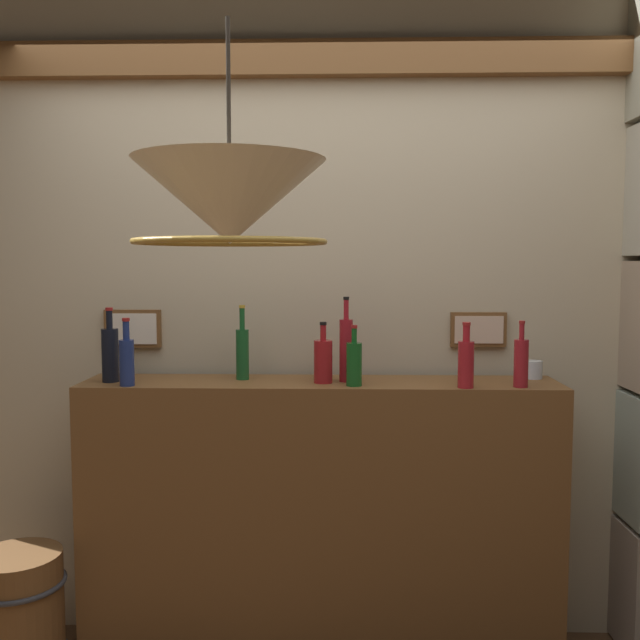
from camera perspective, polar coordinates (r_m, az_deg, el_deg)
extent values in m
cube|color=#BCAD8E|center=(3.03, 0.16, 0.39)|extent=(3.68, 0.08, 2.78)
cube|color=brown|center=(3.08, 0.13, 20.35)|extent=(3.68, 0.10, 0.14)
cube|color=brown|center=(3.12, -14.91, -0.66)|extent=(0.24, 0.03, 0.16)
cube|color=silver|center=(3.10, -14.99, -0.69)|extent=(0.21, 0.01, 0.13)
cube|color=brown|center=(3.04, 12.69, -0.75)|extent=(0.23, 0.03, 0.15)
cube|color=beige|center=(3.03, 12.75, -0.77)|extent=(0.20, 0.01, 0.12)
cube|color=gray|center=(3.41, 24.41, -18.93)|extent=(0.16, 0.34, 0.52)
cube|color=brown|center=(2.97, 0.03, -15.92)|extent=(1.90, 0.34, 1.14)
cylinder|color=#1A5427|center=(2.87, -6.30, -2.79)|extent=(0.05, 0.05, 0.20)
cylinder|color=#1A5427|center=(2.85, -6.33, 0.10)|extent=(0.02, 0.02, 0.09)
cylinder|color=#B7932D|center=(2.85, -6.34, 1.09)|extent=(0.02, 0.02, 0.01)
cylinder|color=black|center=(2.91, -16.63, -2.76)|extent=(0.07, 0.07, 0.21)
cylinder|color=black|center=(2.90, -16.70, 0.03)|extent=(0.02, 0.02, 0.07)
cylinder|color=maroon|center=(2.89, -16.72, 0.85)|extent=(0.03, 0.03, 0.01)
cylinder|color=maroon|center=(2.78, 15.97, -3.39)|extent=(0.05, 0.05, 0.18)
cylinder|color=maroon|center=(2.77, 16.03, -0.92)|extent=(0.02, 0.02, 0.06)
cylinder|color=maroon|center=(2.77, 16.04, -0.18)|extent=(0.02, 0.02, 0.01)
cylinder|color=maroon|center=(2.77, 0.26, -3.39)|extent=(0.07, 0.07, 0.17)
cylinder|color=maroon|center=(2.76, 0.26, -1.04)|extent=(0.02, 0.02, 0.06)
cylinder|color=black|center=(2.75, 0.26, -0.28)|extent=(0.03, 0.03, 0.01)
cylinder|color=navy|center=(2.80, -15.37, -3.36)|extent=(0.06, 0.06, 0.18)
cylinder|color=navy|center=(2.79, -15.43, -0.82)|extent=(0.03, 0.03, 0.07)
cylinder|color=maroon|center=(2.79, -15.45, 0.03)|extent=(0.03, 0.03, 0.01)
cylinder|color=#185620|center=(2.71, 2.78, -3.61)|extent=(0.06, 0.06, 0.17)
cylinder|color=#185620|center=(2.69, 2.79, -1.27)|extent=(0.02, 0.02, 0.06)
cylinder|color=maroon|center=(2.69, 2.79, -0.54)|extent=(0.02, 0.02, 0.01)
cylinder|color=maroon|center=(2.72, 11.73, -3.56)|extent=(0.06, 0.06, 0.18)
cylinder|color=maroon|center=(2.71, 11.77, -1.07)|extent=(0.03, 0.03, 0.06)
cylinder|color=maroon|center=(2.70, 11.79, -0.31)|extent=(0.03, 0.03, 0.01)
cylinder|color=maroon|center=(2.80, 2.12, -2.49)|extent=(0.05, 0.05, 0.25)
cylinder|color=maroon|center=(2.78, 2.13, 0.85)|extent=(0.02, 0.02, 0.08)
cylinder|color=black|center=(2.78, 2.14, 1.77)|extent=(0.02, 0.02, 0.01)
cylinder|color=silver|center=(3.01, 16.87, -3.87)|extent=(0.07, 0.07, 0.07)
cone|color=#EFE5C6|center=(1.97, -7.33, 9.47)|extent=(0.53, 0.53, 0.23)
cylinder|color=black|center=(2.01, -7.43, 18.10)|extent=(0.01, 0.01, 0.38)
torus|color=#AD8433|center=(1.96, -7.29, 6.30)|extent=(0.54, 0.54, 0.02)
cylinder|color=brown|center=(3.14, -23.19, -21.39)|extent=(0.33, 0.33, 0.51)
torus|color=#333338|center=(3.08, -23.28, -18.97)|extent=(0.36, 0.36, 0.02)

